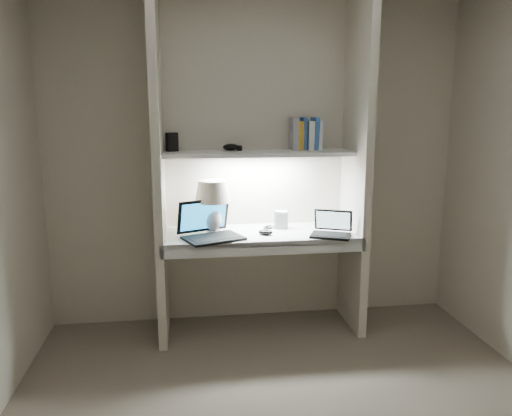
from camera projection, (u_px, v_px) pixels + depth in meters
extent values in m
cube|color=#BFB7A3|center=(255.00, 164.00, 3.90)|extent=(3.20, 0.01, 2.50)
cube|color=#BFB7A3|center=(159.00, 170.00, 3.54)|extent=(0.06, 0.55, 2.50)
cube|color=#BFB7A3|center=(356.00, 167.00, 3.73)|extent=(0.06, 0.55, 2.50)
cube|color=white|center=(260.00, 235.00, 3.73)|extent=(1.40, 0.55, 0.04)
cube|color=silver|center=(265.00, 248.00, 3.49)|extent=(1.46, 0.03, 0.10)
cube|color=silver|center=(258.00, 153.00, 3.71)|extent=(1.40, 0.36, 0.03)
cube|color=white|center=(258.00, 156.00, 3.71)|extent=(0.60, 0.04, 0.02)
cylinder|color=white|center=(213.00, 231.00, 3.72)|extent=(0.10, 0.10, 0.02)
ellipsoid|color=white|center=(213.00, 220.00, 3.70)|extent=(0.13, 0.13, 0.17)
cylinder|color=white|center=(213.00, 207.00, 3.69)|extent=(0.02, 0.02, 0.07)
sphere|color=#FFD899|center=(213.00, 197.00, 3.67)|extent=(0.04, 0.04, 0.04)
cube|color=black|center=(213.00, 238.00, 3.52)|extent=(0.47, 0.40, 0.02)
cube|color=black|center=(213.00, 237.00, 3.52)|extent=(0.38, 0.30, 0.00)
cube|color=black|center=(203.00, 216.00, 3.64)|extent=(0.39, 0.21, 0.25)
cube|color=#1889CE|center=(204.00, 216.00, 3.63)|extent=(0.34, 0.18, 0.20)
cube|color=black|center=(331.00, 236.00, 3.59)|extent=(0.33, 0.29, 0.02)
cube|color=black|center=(331.00, 234.00, 3.59)|extent=(0.27, 0.22, 0.00)
cube|color=black|center=(333.00, 220.00, 3.69)|extent=(0.28, 0.16, 0.16)
cube|color=silver|center=(333.00, 220.00, 3.68)|extent=(0.24, 0.14, 0.13)
cube|color=silver|center=(281.00, 220.00, 3.83)|extent=(0.11, 0.10, 0.14)
ellipsoid|color=black|center=(265.00, 232.00, 3.65)|extent=(0.13, 0.10, 0.04)
torus|color=black|center=(271.00, 227.00, 3.87)|extent=(0.12, 0.12, 0.01)
cube|color=gold|center=(214.00, 233.00, 3.70)|extent=(0.10, 0.10, 0.00)
cube|color=silver|center=(319.00, 135.00, 3.84)|extent=(0.04, 0.16, 0.22)
cube|color=#285AA0|center=(315.00, 134.00, 3.83)|extent=(0.05, 0.16, 0.25)
cube|color=silver|center=(309.00, 135.00, 3.83)|extent=(0.04, 0.16, 0.22)
cube|color=#2655A6|center=(303.00, 134.00, 3.82)|extent=(0.03, 0.16, 0.25)
cube|color=#BC841A|center=(299.00, 135.00, 3.82)|extent=(0.04, 0.16, 0.22)
cube|color=#99999D|center=(294.00, 134.00, 3.81)|extent=(0.04, 0.16, 0.25)
cube|color=black|center=(172.00, 142.00, 3.69)|extent=(0.10, 0.08, 0.14)
ellipsoid|color=black|center=(231.00, 147.00, 3.74)|extent=(0.13, 0.09, 0.05)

